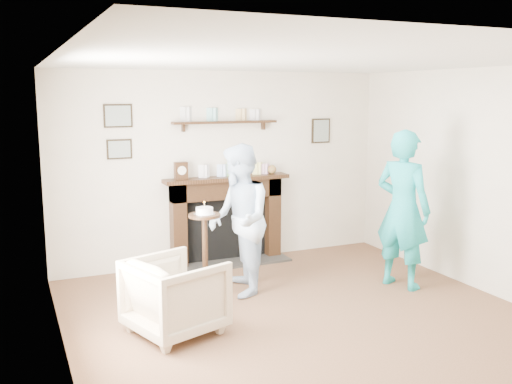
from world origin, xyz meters
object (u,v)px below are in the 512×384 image
Objects in this scene: man at (239,293)px; pedestal_table at (205,240)px; armchair at (176,332)px; woman at (399,286)px.

man is 0.79m from pedestal_table.
armchair is 0.72× the size of pedestal_table.
man is at bearing 7.88° from pedestal_table.
armchair is 2.76m from woman.
man is 0.92× the size of woman.
man is at bearing -69.98° from armchair.
armchair is 0.47× the size of man.
pedestal_table is (0.53, 0.70, 0.67)m from armchair.
woman is at bearing -103.85° from armchair.
pedestal_table is at bearing -55.79° from armchair.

